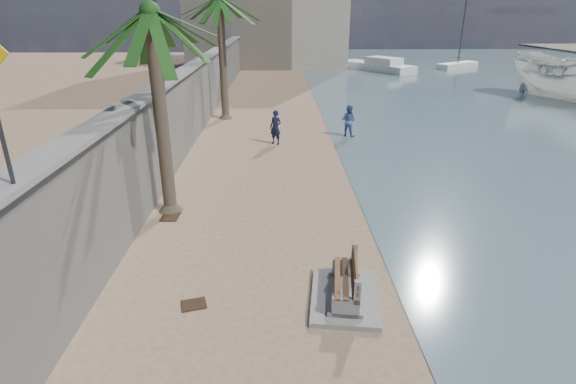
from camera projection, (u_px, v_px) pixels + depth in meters
name	position (u px, v px, depth m)	size (l,w,h in m)	color
seawall	(199.00, 96.00, 24.99)	(0.45, 70.00, 3.50)	gray
wall_cap	(196.00, 63.00, 24.31)	(0.80, 70.00, 0.12)	gray
end_building	(267.00, 3.00, 52.74)	(18.00, 12.00, 14.00)	#B7AA93
bench_far	(345.00, 284.00, 10.19)	(1.77, 2.38, 0.93)	gray
palm_mid	(150.00, 14.00, 12.64)	(5.00, 5.00, 7.05)	brown
palm_back	(220.00, 0.00, 25.21)	(5.00, 5.00, 7.71)	brown
person_a	(276.00, 125.00, 22.01)	(0.70, 0.47, 1.94)	#131936
person_b	(349.00, 119.00, 23.47)	(0.88, 0.69, 1.83)	#5069A7
boat_cruiser	(575.00, 75.00, 32.20)	(3.90, 4.01, 4.58)	silver
yacht_near	(558.00, 70.00, 47.41)	(10.53, 2.95, 1.50)	silver
yacht_far	(376.00, 67.00, 49.82)	(9.60, 2.69, 1.50)	silver
sailboat_west	(458.00, 65.00, 52.00)	(5.90, 4.90, 11.49)	silver
debris_c	(170.00, 217.00, 14.43)	(0.69, 0.55, 0.03)	#382616
debris_d	(194.00, 304.00, 10.12)	(0.55, 0.44, 0.03)	#382616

